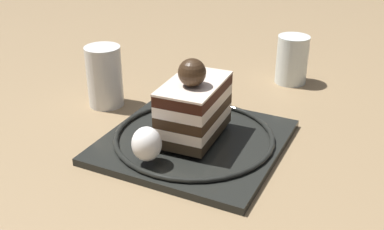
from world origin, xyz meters
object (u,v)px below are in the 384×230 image
at_px(whipped_cream_dollop, 147,144).
at_px(fork, 196,103).
at_px(drink_glass_far, 292,62).
at_px(drink_glass_near, 105,79).
at_px(dessert_plate, 192,139).
at_px(cake_slice, 193,106).

distance_m(whipped_cream_dollop, fork, 0.18).
distance_m(whipped_cream_dollop, drink_glass_far, 0.39).
height_order(fork, drink_glass_near, drink_glass_near).
relative_size(dessert_plate, cake_slice, 2.24).
bearing_deg(fork, dessert_plate, 9.92).
relative_size(dessert_plate, whipped_cream_dollop, 6.30).
height_order(dessert_plate, drink_glass_far, drink_glass_far).
height_order(dessert_plate, fork, fork).
relative_size(whipped_cream_dollop, fork, 0.38).
relative_size(whipped_cream_dollop, drink_glass_far, 0.52).
xyz_separation_m(cake_slice, drink_glass_far, (-0.27, 0.13, -0.02)).
bearing_deg(whipped_cream_dollop, cake_slice, 152.23).
height_order(dessert_plate, drink_glass_near, drink_glass_near).
distance_m(cake_slice, drink_glass_far, 0.30).
xyz_separation_m(whipped_cream_dollop, drink_glass_far, (-0.36, 0.17, -0.00)).
bearing_deg(whipped_cream_dollop, drink_glass_far, 154.75).
relative_size(whipped_cream_dollop, drink_glass_near, 0.45).
bearing_deg(dessert_plate, fork, -170.08).
distance_m(fork, drink_glass_far, 0.23).
distance_m(fork, drink_glass_near, 0.16).
relative_size(drink_glass_near, drink_glass_far, 1.14).
relative_size(cake_slice, drink_glass_near, 1.27).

